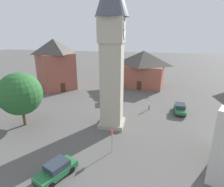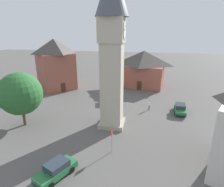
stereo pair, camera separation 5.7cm
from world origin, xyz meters
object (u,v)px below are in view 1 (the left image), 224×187
car_blue_kerb (56,170)px  pedestrian (149,104)px  tree (20,94)px  road_sign (112,137)px  clock_tower (112,37)px  building_terrace_right (143,68)px  building_corner_back (55,64)px  car_red_corner (180,108)px  car_silver_kerb (112,99)px

car_blue_kerb → pedestrian: 19.92m
tree → road_sign: 14.77m
clock_tower → building_terrace_right: bearing=171.3°
building_terrace_right → pedestrian: bearing=7.1°
car_blue_kerb → tree: tree is taller
tree → building_corner_back: bearing=-167.6°
tree → road_sign: size_ratio=2.82×
building_corner_back → tree: bearing=12.4°
car_blue_kerb → road_sign: (-4.82, 4.41, 1.14)m
pedestrian → building_terrace_right: (-15.18, -1.90, 3.45)m
building_terrace_right → car_red_corner: bearing=24.5°
pedestrian → road_sign: size_ratio=0.60×
road_sign → tree: bearing=-105.6°
car_blue_kerb → pedestrian: bearing=155.0°
car_blue_kerb → building_corner_back: size_ratio=0.38×
road_sign → pedestrian: bearing=163.2°
clock_tower → car_blue_kerb: size_ratio=4.78×
car_red_corner → pedestrian: pedestrian is taller
clock_tower → building_corner_back: (-15.75, -16.68, -6.54)m
car_blue_kerb → building_terrace_right: bearing=168.9°
pedestrian → tree: size_ratio=0.21×
car_silver_kerb → tree: size_ratio=0.56×
pedestrian → car_silver_kerb: bearing=-106.0°
car_silver_kerb → building_corner_back: bearing=-114.9°
car_red_corner → building_terrace_right: bearing=-155.5°
car_silver_kerb → building_corner_back: building_corner_back is taller
road_sign → car_red_corner: bearing=144.8°
clock_tower → car_red_corner: bearing=122.1°
car_blue_kerb → car_red_corner: same height
car_silver_kerb → building_terrace_right: size_ratio=0.39×
car_silver_kerb → pedestrian: 7.38m
car_red_corner → road_sign: (12.96, -9.14, 1.14)m
building_terrace_right → building_corner_back: size_ratio=0.98×
clock_tower → pedestrian: (-6.81, 5.28, -11.44)m
car_silver_kerb → tree: bearing=-43.6°
car_silver_kerb → road_sign: size_ratio=1.59×
car_red_corner → pedestrian: size_ratio=2.50×
clock_tower → building_terrace_right: (-21.99, 3.38, -7.99)m
car_blue_kerb → car_silver_kerb: (-20.09, 1.31, 0.00)m
car_silver_kerb → building_terrace_right: (-13.14, 5.19, 3.69)m
clock_tower → pedestrian: clock_tower is taller
clock_tower → car_red_corner: size_ratio=5.03×
car_silver_kerb → building_corner_back: 17.18m
car_blue_kerb → car_red_corner: 22.35m
clock_tower → car_red_corner: 16.97m
car_red_corner → tree: size_ratio=0.54×
building_terrace_right → building_corner_back: building_corner_back is taller
car_red_corner → car_blue_kerb: bearing=-37.3°
car_red_corner → building_terrace_right: (-15.46, -7.05, 3.69)m
tree → pedestrian: bearing=117.5°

